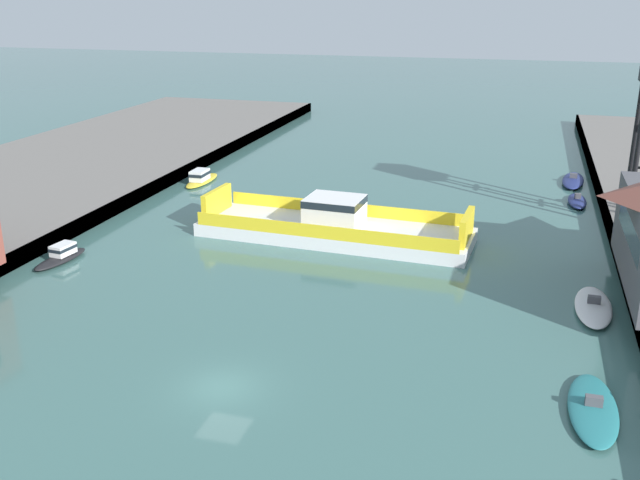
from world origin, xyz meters
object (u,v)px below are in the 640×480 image
(moored_boat_far_left, at_px, (61,255))
(moored_boat_mid_right, at_px, (573,180))
(moored_boat_mid_left, at_px, (593,409))
(chain_ferry, at_px, (334,226))
(moored_boat_near_left, at_px, (577,201))
(moored_boat_far_right, at_px, (201,178))
(moored_boat_near_right, at_px, (593,307))

(moored_boat_far_left, bearing_deg, moored_boat_mid_right, 42.63)
(moored_boat_mid_left, bearing_deg, chain_ferry, 130.86)
(moored_boat_near_left, distance_m, moored_boat_far_right, 39.50)
(chain_ferry, bearing_deg, moored_boat_mid_right, 50.81)
(moored_boat_far_right, bearing_deg, moored_boat_near_right, -30.86)
(moored_boat_near_right, xyz_separation_m, moored_boat_far_right, (-39.18, 23.41, 0.31))
(moored_boat_near_left, distance_m, moored_boat_mid_left, 39.15)
(moored_boat_near_left, xyz_separation_m, moored_boat_mid_right, (-0.03, 8.36, 0.01))
(moored_boat_mid_left, bearing_deg, moored_boat_near_left, 88.39)
(moored_boat_mid_right, bearing_deg, moored_boat_near_right, -90.32)
(moored_boat_near_left, xyz_separation_m, moored_boat_near_right, (-0.22, -26.17, -0.02))
(moored_boat_near_right, distance_m, moored_boat_mid_left, 13.00)
(moored_boat_mid_left, distance_m, moored_boat_far_right, 52.83)
(chain_ferry, bearing_deg, moored_boat_near_left, 39.25)
(moored_boat_mid_right, distance_m, moored_boat_far_right, 40.91)
(moored_boat_near_right, relative_size, moored_boat_mid_left, 0.99)
(moored_boat_near_left, xyz_separation_m, moored_boat_far_right, (-39.40, -2.76, 0.29))
(moored_boat_near_left, height_order, moored_boat_mid_right, moored_boat_mid_right)
(moored_boat_mid_left, relative_size, moored_boat_mid_right, 0.91)
(moored_boat_mid_left, bearing_deg, moored_boat_mid_right, 88.71)
(moored_boat_near_left, bearing_deg, moored_boat_mid_right, 90.21)
(moored_boat_mid_left, bearing_deg, moored_boat_far_right, 136.47)
(moored_boat_mid_left, height_order, moored_boat_far_left, moored_boat_far_left)
(moored_boat_near_right, height_order, moored_boat_far_right, moored_boat_far_right)
(moored_boat_near_right, bearing_deg, moored_boat_near_left, 89.51)
(chain_ferry, height_order, moored_boat_mid_left, chain_ferry)
(moored_boat_far_left, distance_m, moored_boat_far_right, 25.26)
(chain_ferry, relative_size, moored_boat_near_right, 3.34)
(moored_boat_near_right, relative_size, moored_boat_far_right, 1.02)
(chain_ferry, bearing_deg, moored_boat_far_left, -149.38)
(moored_boat_mid_right, distance_m, moored_boat_far_left, 53.70)
(moored_boat_near_left, relative_size, moored_boat_mid_right, 0.71)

